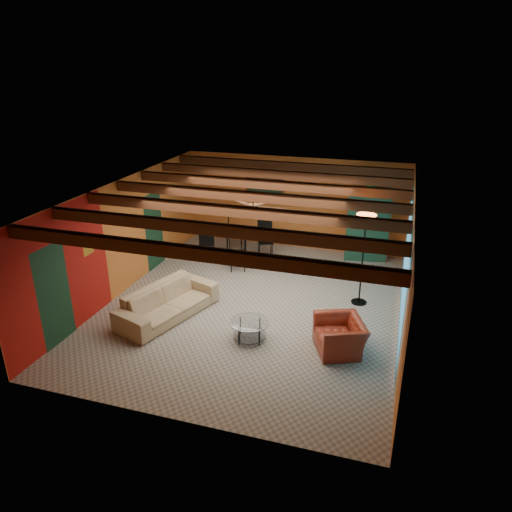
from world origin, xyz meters
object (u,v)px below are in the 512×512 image
(coffee_table, at_px, (250,330))
(vase, at_px, (236,218))
(sofa, at_px, (168,302))
(dining_table, at_px, (236,240))
(floor_lamp, at_px, (363,260))
(potted_plant, at_px, (373,182))
(armoire, at_px, (369,225))
(armchair, at_px, (340,336))

(coffee_table, height_order, vase, vase)
(sofa, bearing_deg, dining_table, 13.15)
(sofa, height_order, floor_lamp, floor_lamp)
(floor_lamp, xyz_separation_m, potted_plant, (-0.11, 2.85, 1.13))
(potted_plant, distance_m, vase, 3.84)
(armoire, bearing_deg, coffee_table, -119.12)
(sofa, bearing_deg, potted_plant, -20.94)
(sofa, bearing_deg, floor_lamp, -46.34)
(sofa, distance_m, vase, 3.74)
(sofa, bearing_deg, vase, 13.15)
(sofa, distance_m, potted_plant, 6.37)
(coffee_table, xyz_separation_m, armoire, (1.83, 5.11, 0.77))
(armoire, distance_m, vase, 3.70)
(dining_table, relative_size, potted_plant, 4.02)
(sofa, distance_m, floor_lamp, 4.43)
(sofa, distance_m, armoire, 6.13)
(armchair, distance_m, potted_plant, 5.31)
(armoire, relative_size, floor_lamp, 0.90)
(floor_lamp, bearing_deg, potted_plant, 92.17)
(armchair, xyz_separation_m, armoire, (0.05, 4.97, 0.65))
(dining_table, bearing_deg, coffee_table, -67.14)
(armchair, xyz_separation_m, floor_lamp, (0.16, 2.12, 0.76))
(coffee_table, xyz_separation_m, dining_table, (-1.69, 4.01, 0.34))
(coffee_table, relative_size, floor_lamp, 0.37)
(armchair, relative_size, floor_lamp, 0.46)
(armchair, relative_size, potted_plant, 1.90)
(coffee_table, height_order, armoire, armoire)
(armchair, xyz_separation_m, dining_table, (-3.47, 3.86, 0.22))
(armchair, height_order, vase, vase)
(vase, bearing_deg, potted_plant, 17.41)
(armoire, bearing_deg, dining_table, -171.98)
(armoire, xyz_separation_m, floor_lamp, (0.11, -2.85, 0.10))
(armchair, distance_m, floor_lamp, 2.25)
(armoire, distance_m, floor_lamp, 2.85)
(vase, bearing_deg, floor_lamp, -25.63)
(coffee_table, distance_m, vase, 4.46)
(armchair, relative_size, vase, 5.72)
(sofa, height_order, dining_table, dining_table)
(coffee_table, distance_m, dining_table, 4.36)
(coffee_table, xyz_separation_m, potted_plant, (1.83, 5.11, 2.00))
(floor_lamp, relative_size, potted_plant, 4.13)
(armchair, height_order, potted_plant, potted_plant)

